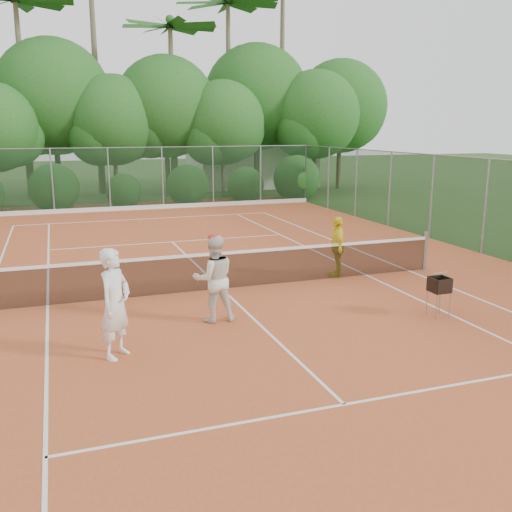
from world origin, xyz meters
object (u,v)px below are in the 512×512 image
Objects in this scene: player_white at (115,304)px; ball_hopper at (439,285)px; player_center_grp at (214,278)px; player_yellow at (337,247)px.

player_white is 6.71m from ball_hopper.
player_center_grp reaches higher than player_yellow.
player_yellow is 3.75m from ball_hopper.
ball_hopper is (6.71, -0.03, -0.30)m from player_white.
player_white is at bearing -162.71° from ball_hopper.
player_white is 2.28× the size of ball_hopper.
player_white is 2.48m from player_center_grp.
player_center_grp is 2.16× the size of ball_hopper.
player_white is at bearing -148.81° from player_center_grp.
player_white reaches higher than player_center_grp.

